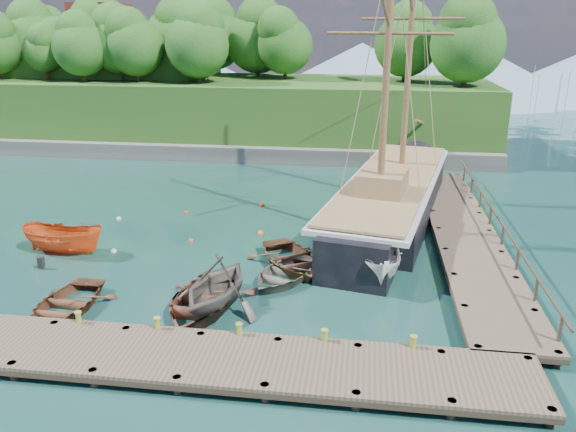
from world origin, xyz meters
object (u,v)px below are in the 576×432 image
rowboat_4 (291,266)px  cabin_boat_white (379,276)px  rowboat_2 (202,309)px  motorboat_orange (66,253)px  rowboat_3 (284,280)px  rowboat_1 (217,308)px  schooner (390,202)px  rowboat_0 (65,312)px

rowboat_4 → cabin_boat_white: cabin_boat_white is taller
rowboat_2 → motorboat_orange: (-8.49, 4.80, 0.00)m
rowboat_3 → motorboat_orange: motorboat_orange is taller
rowboat_1 → schooner: 14.16m
rowboat_3 → rowboat_4: 1.51m
rowboat_3 → motorboat_orange: (-11.41, 1.60, 0.00)m
rowboat_2 → rowboat_1: bearing=24.4°
motorboat_orange → rowboat_3: bearing=-92.8°
schooner → rowboat_2: bearing=-110.8°
rowboat_1 → rowboat_0: bearing=-157.1°
rowboat_0 → rowboat_2: size_ratio=0.85×
rowboat_4 → schooner: schooner is taller
cabin_boat_white → rowboat_0: bearing=-159.0°
rowboat_2 → motorboat_orange: bearing=155.1°
rowboat_2 → rowboat_3: rowboat_2 is taller
rowboat_3 → motorboat_orange: 11.52m
rowboat_0 → rowboat_4: size_ratio=0.92×
rowboat_0 → rowboat_4: (8.40, 5.68, 0.00)m
motorboat_orange → rowboat_2: bearing=-114.3°
rowboat_0 → rowboat_2: bearing=12.9°
rowboat_0 → rowboat_4: rowboat_4 is taller
rowboat_1 → rowboat_2: (-0.58, -0.21, 0.00)m
rowboat_4 → cabin_boat_white: 4.19m
rowboat_1 → motorboat_orange: (-9.08, 4.59, 0.00)m
cabin_boat_white → schooner: 8.25m
rowboat_3 → cabin_boat_white: size_ratio=0.87×
rowboat_1 → cabin_boat_white: 7.68m
rowboat_3 → rowboat_1: bearing=-104.2°
rowboat_2 → rowboat_4: bearing=61.9°
rowboat_2 → schooner: schooner is taller
rowboat_1 → schooner: size_ratio=0.17×
rowboat_1 → rowboat_3: (2.33, 2.99, 0.00)m
schooner → rowboat_1: bearing=-109.3°
rowboat_1 → schooner: bearing=70.6°
rowboat_1 → rowboat_4: rowboat_1 is taller
rowboat_2 → cabin_boat_white: 8.29m
rowboat_0 → cabin_boat_white: cabin_boat_white is taller
schooner → rowboat_0: bearing=-123.2°
rowboat_2 → motorboat_orange: 9.76m
schooner → cabin_boat_white: bearing=-83.2°
rowboat_0 → rowboat_2: rowboat_2 is taller
rowboat_3 → cabin_boat_white: cabin_boat_white is taller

